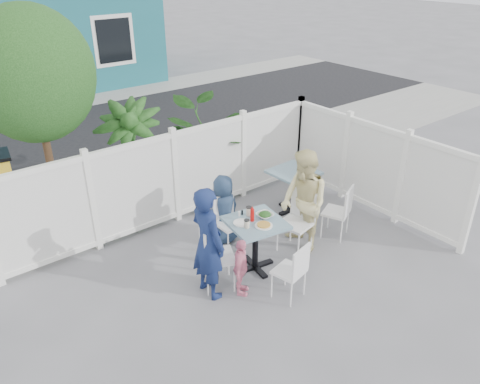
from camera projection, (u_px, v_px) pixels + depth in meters
ground at (264, 291)px, 6.46m from camera, size 80.00×80.00×0.00m
near_sidewalk at (136, 192)px, 9.10m from camera, size 24.00×2.60×0.01m
street at (67, 139)px, 11.68m from camera, size 24.00×5.00×0.01m
far_sidewalk at (29, 109)px, 13.84m from camera, size 24.00×1.60×0.01m
fence_back at (176, 179)px, 7.83m from camera, size 5.86×0.08×1.60m
fence_right at (372, 169)px, 8.17m from camera, size 0.08×3.66×1.60m
tree at (32, 76)px, 6.69m from camera, size 1.80×1.62×3.59m
potted_shrub_a at (131, 160)px, 7.96m from camera, size 1.60×1.60×2.02m
potted_shrub_b at (212, 146)px, 8.85m from camera, size 2.03×1.93×1.77m
main_table at (255, 232)px, 6.64m from camera, size 0.87×0.87×0.80m
spare_table at (293, 180)px, 8.19m from camera, size 0.76×0.76×0.78m
chair_left at (212, 252)px, 6.29m from camera, size 0.58×0.59×0.99m
chair_right at (299, 216)px, 7.13m from camera, size 0.52×0.53×0.99m
chair_back at (227, 218)px, 7.25m from camera, size 0.39×0.37×0.85m
chair_near at (294, 268)px, 6.10m from camera, size 0.45×0.44×0.84m
chair_spare at (341, 209)px, 7.46m from camera, size 0.53×0.52×0.89m
man at (208, 243)px, 6.07m from camera, size 0.40×0.59×1.60m
woman at (304, 203)px, 7.01m from camera, size 0.80×0.93×1.64m
boy at (224, 210)px, 7.31m from camera, size 0.57×0.37×1.15m
toddler at (241, 268)px, 6.23m from camera, size 0.50×0.49×0.85m
plate_main at (264, 226)px, 6.44m from camera, size 0.25×0.25×0.02m
plate_side at (242, 223)px, 6.51m from camera, size 0.23×0.23×0.02m
salad_bowl at (265, 215)px, 6.65m from camera, size 0.23×0.23×0.06m
coffee_cup_a at (247, 224)px, 6.39m from camera, size 0.07×0.07×0.11m
coffee_cup_b at (249, 211)px, 6.69m from camera, size 0.08×0.08×0.12m
ketchup_bottle at (252, 215)px, 6.53m from camera, size 0.06×0.06×0.19m
salt_shaker at (239, 214)px, 6.68m from camera, size 0.03×0.03×0.07m
pepper_shaker at (242, 212)px, 6.72m from camera, size 0.03×0.03×0.06m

